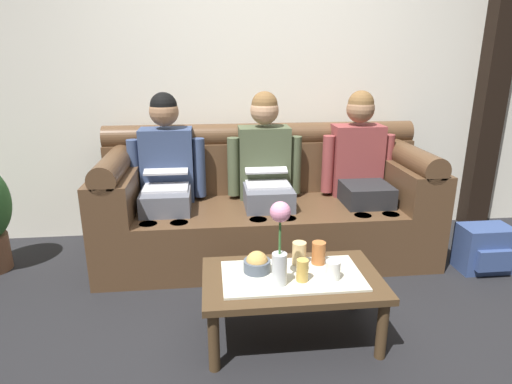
{
  "coord_description": "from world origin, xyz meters",
  "views": [
    {
      "loc": [
        -0.41,
        -1.93,
        1.48
      ],
      "look_at": [
        -0.12,
        0.78,
        0.61
      ],
      "focal_mm": 30.56,
      "sensor_mm": 36.0,
      "label": 1
    }
  ],
  "objects_px": {
    "coffee_table": "(292,284)",
    "cup_far_center": "(299,253)",
    "couch": "(265,207)",
    "cup_near_right": "(333,270)",
    "person_right": "(361,167)",
    "person_left": "(166,173)",
    "backpack_right": "(484,249)",
    "person_middle": "(266,170)",
    "cup_far_left": "(319,253)",
    "flower_vase": "(280,240)",
    "cup_near_left": "(302,270)",
    "snack_bowl": "(257,264)"
  },
  "relations": [
    {
      "from": "snack_bowl",
      "to": "flower_vase",
      "type": "bearing_deg",
      "value": -57.4
    },
    {
      "from": "person_right",
      "to": "coffee_table",
      "type": "height_order",
      "value": "person_right"
    },
    {
      "from": "cup_near_left",
      "to": "cup_near_right",
      "type": "height_order",
      "value": "cup_near_left"
    },
    {
      "from": "person_left",
      "to": "cup_far_center",
      "type": "distance_m",
      "value": 1.26
    },
    {
      "from": "person_left",
      "to": "person_middle",
      "type": "relative_size",
      "value": 1.0
    },
    {
      "from": "snack_bowl",
      "to": "cup_near_right",
      "type": "distance_m",
      "value": 0.4
    },
    {
      "from": "flower_vase",
      "to": "coffee_table",
      "type": "bearing_deg",
      "value": 47.28
    },
    {
      "from": "person_right",
      "to": "coffee_table",
      "type": "distance_m",
      "value": 1.34
    },
    {
      "from": "person_right",
      "to": "flower_vase",
      "type": "relative_size",
      "value": 2.79
    },
    {
      "from": "snack_bowl",
      "to": "cup_far_center",
      "type": "relative_size",
      "value": 1.14
    },
    {
      "from": "coffee_table",
      "to": "backpack_right",
      "type": "height_order",
      "value": "coffee_table"
    },
    {
      "from": "person_right",
      "to": "cup_near_right",
      "type": "distance_m",
      "value": 1.28
    },
    {
      "from": "flower_vase",
      "to": "cup_near_right",
      "type": "bearing_deg",
      "value": 4.93
    },
    {
      "from": "coffee_table",
      "to": "cup_far_center",
      "type": "distance_m",
      "value": 0.18
    },
    {
      "from": "person_middle",
      "to": "cup_near_left",
      "type": "distance_m",
      "value": 1.17
    },
    {
      "from": "couch",
      "to": "snack_bowl",
      "type": "xyz_separation_m",
      "value": [
        -0.18,
        -1.02,
        0.05
      ]
    },
    {
      "from": "snack_bowl",
      "to": "coffee_table",
      "type": "bearing_deg",
      "value": -18.26
    },
    {
      "from": "person_left",
      "to": "cup_far_center",
      "type": "xyz_separation_m",
      "value": [
        0.79,
        -0.96,
        -0.22
      ]
    },
    {
      "from": "cup_far_left",
      "to": "cup_near_left",
      "type": "bearing_deg",
      "value": -125.59
    },
    {
      "from": "person_middle",
      "to": "coffee_table",
      "type": "bearing_deg",
      "value": -90.0
    },
    {
      "from": "cup_near_right",
      "to": "backpack_right",
      "type": "relative_size",
      "value": 0.29
    },
    {
      "from": "person_left",
      "to": "cup_near_left",
      "type": "height_order",
      "value": "person_left"
    },
    {
      "from": "person_right",
      "to": "person_middle",
      "type": "bearing_deg",
      "value": -179.95
    },
    {
      "from": "person_right",
      "to": "coffee_table",
      "type": "relative_size",
      "value": 1.3
    },
    {
      "from": "couch",
      "to": "cup_near_right",
      "type": "xyz_separation_m",
      "value": [
        0.2,
        -1.15,
        0.05
      ]
    },
    {
      "from": "snack_bowl",
      "to": "backpack_right",
      "type": "distance_m",
      "value": 1.78
    },
    {
      "from": "cup_far_left",
      "to": "coffee_table",
      "type": "bearing_deg",
      "value": -145.85
    },
    {
      "from": "coffee_table",
      "to": "person_middle",
      "type": "bearing_deg",
      "value": 90.0
    },
    {
      "from": "couch",
      "to": "cup_near_right",
      "type": "bearing_deg",
      "value": -80.18
    },
    {
      "from": "coffee_table",
      "to": "cup_near_right",
      "type": "bearing_deg",
      "value": -18.39
    },
    {
      "from": "cup_near_right",
      "to": "cup_far_left",
      "type": "height_order",
      "value": "cup_far_left"
    },
    {
      "from": "cup_near_right",
      "to": "cup_far_left",
      "type": "xyz_separation_m",
      "value": [
        -0.03,
        0.18,
        0.01
      ]
    },
    {
      "from": "couch",
      "to": "person_left",
      "type": "xyz_separation_m",
      "value": [
        -0.72,
        -0.0,
        0.29
      ]
    },
    {
      "from": "person_middle",
      "to": "cup_far_left",
      "type": "bearing_deg",
      "value": -80.07
    },
    {
      "from": "backpack_right",
      "to": "cup_far_center",
      "type": "bearing_deg",
      "value": -161.38
    },
    {
      "from": "person_middle",
      "to": "cup_near_left",
      "type": "xyz_separation_m",
      "value": [
        0.04,
        -1.14,
        -0.23
      ]
    },
    {
      "from": "person_right",
      "to": "cup_far_left",
      "type": "xyz_separation_m",
      "value": [
        -0.56,
        -0.96,
        -0.23
      ]
    },
    {
      "from": "cup_near_right",
      "to": "backpack_right",
      "type": "bearing_deg",
      "value": 27.24
    },
    {
      "from": "snack_bowl",
      "to": "cup_near_right",
      "type": "xyz_separation_m",
      "value": [
        0.38,
        -0.13,
        0.01
      ]
    },
    {
      "from": "cup_far_center",
      "to": "backpack_right",
      "type": "relative_size",
      "value": 0.37
    },
    {
      "from": "coffee_table",
      "to": "person_left",
      "type": "bearing_deg",
      "value": 123.95
    },
    {
      "from": "snack_bowl",
      "to": "cup_near_left",
      "type": "xyz_separation_m",
      "value": [
        0.22,
        -0.13,
        0.01
      ]
    },
    {
      "from": "couch",
      "to": "cup_far_center",
      "type": "xyz_separation_m",
      "value": [
        0.06,
        -0.96,
        0.07
      ]
    },
    {
      "from": "flower_vase",
      "to": "cup_near_left",
      "type": "relative_size",
      "value": 3.77
    },
    {
      "from": "backpack_right",
      "to": "person_middle",
      "type": "bearing_deg",
      "value": 162.5
    },
    {
      "from": "couch",
      "to": "cup_near_right",
      "type": "distance_m",
      "value": 1.17
    },
    {
      "from": "couch",
      "to": "cup_far_center",
      "type": "bearing_deg",
      "value": -86.39
    },
    {
      "from": "person_left",
      "to": "cup_far_left",
      "type": "relative_size",
      "value": 9.8
    },
    {
      "from": "coffee_table",
      "to": "cup_far_center",
      "type": "bearing_deg",
      "value": 63.0
    },
    {
      "from": "person_right",
      "to": "cup_near_left",
      "type": "relative_size",
      "value": 10.51
    }
  ]
}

